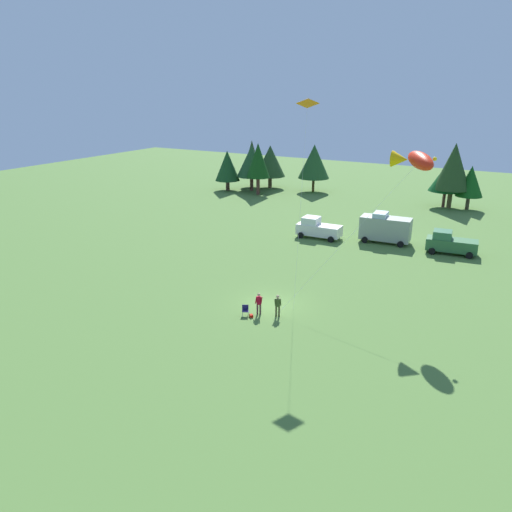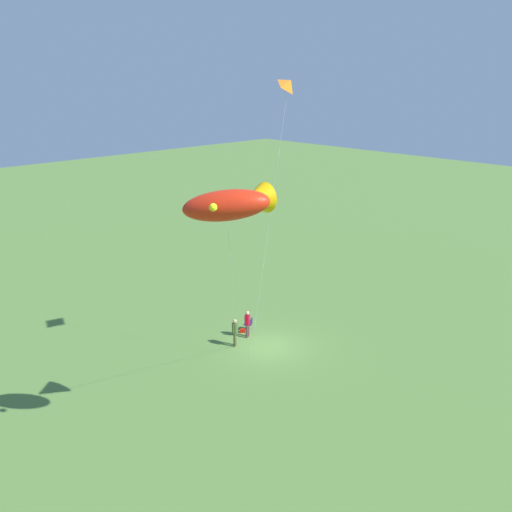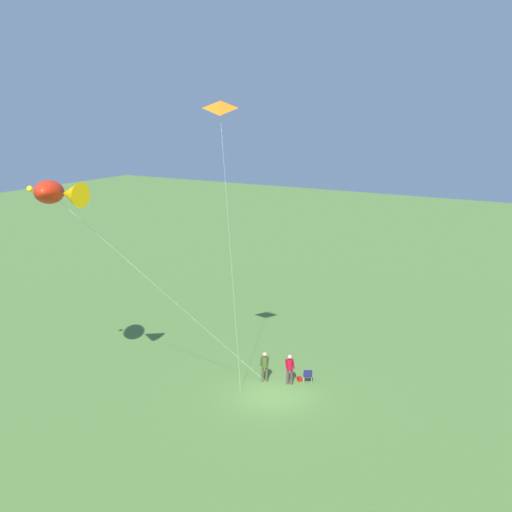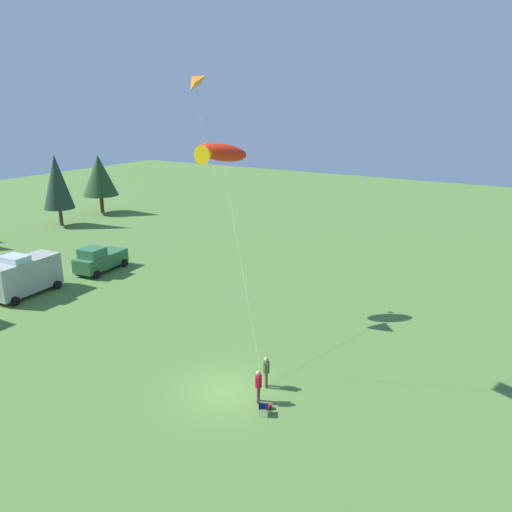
% 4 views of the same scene
% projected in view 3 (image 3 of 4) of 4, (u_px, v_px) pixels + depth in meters
% --- Properties ---
extents(ground_plane, '(160.00, 160.00, 0.00)m').
position_uv_depth(ground_plane, '(273.00, 396.00, 38.39)').
color(ground_plane, '#527836').
extents(person_kite_flyer, '(0.51, 0.48, 1.74)m').
position_uv_depth(person_kite_flyer, '(265.00, 364.00, 40.19)').
color(person_kite_flyer, '#424324').
rests_on(person_kite_flyer, ground).
extents(folding_chair, '(0.66, 0.66, 0.82)m').
position_uv_depth(folding_chair, '(308.00, 375.00, 40.07)').
color(folding_chair, '#1C1A4E').
rests_on(folding_chair, ground).
extents(person_spectator, '(0.55, 0.44, 1.74)m').
position_uv_depth(person_spectator, '(290.00, 367.00, 39.79)').
color(person_spectator, '#4C3235').
rests_on(person_spectator, ground).
extents(backpack_on_grass, '(0.39, 0.37, 0.22)m').
position_uv_depth(backpack_on_grass, '(300.00, 379.00, 40.47)').
color(backpack_on_grass, '#B81708').
rests_on(backpack_on_grass, ground).
extents(kite_large_fish, '(9.42, 9.82, 12.02)m').
position_uv_depth(kite_large_fish, '(55.00, 193.00, 34.86)').
color(kite_large_fish, red).
rests_on(kite_large_fish, ground).
extents(kite_delta_orange, '(1.49, 3.11, 15.78)m').
position_uv_depth(kite_delta_orange, '(220.00, 107.00, 33.48)').
color(kite_delta_orange, orange).
rests_on(kite_delta_orange, ground).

